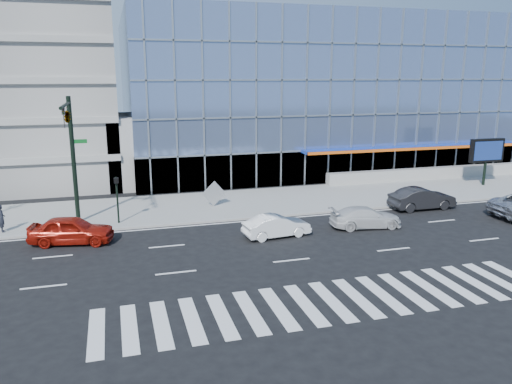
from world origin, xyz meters
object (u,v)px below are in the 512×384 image
at_px(white_sedan, 277,226).
at_px(red_sedan, 71,230).
at_px(pedestrian, 1,218).
at_px(marquee_sign, 487,151).
at_px(ped_signal_post, 117,193).
at_px(traffic_signal, 69,131).
at_px(dark_sedan, 422,198).
at_px(tilted_panel, 214,194).
at_px(white_suv, 366,217).

bearing_deg(white_sedan, red_sedan, 73.25).
xyz_separation_m(red_sedan, pedestrian, (-4.15, 2.97, 0.20)).
bearing_deg(marquee_sign, ped_signal_post, -174.29).
bearing_deg(marquee_sign, traffic_signal, -174.08).
height_order(ped_signal_post, red_sedan, ped_signal_post).
relative_size(dark_sedan, red_sedan, 1.02).
bearing_deg(white_sedan, dark_sedan, -82.18).
bearing_deg(white_sedan, traffic_signal, 61.52).
distance_m(dark_sedan, tilted_panel, 14.94).
distance_m(ped_signal_post, red_sedan, 4.15).
distance_m(white_sedan, tilted_panel, 7.87).
height_order(traffic_signal, marquee_sign, traffic_signal).
xyz_separation_m(traffic_signal, dark_sedan, (23.48, -1.57, -5.38)).
height_order(white_sedan, tilted_panel, tilted_panel).
height_order(white_sedan, dark_sedan, dark_sedan).
height_order(traffic_signal, dark_sedan, traffic_signal).
bearing_deg(pedestrian, red_sedan, -146.01).
xyz_separation_m(ped_signal_post, pedestrian, (-6.79, 0.07, -1.14)).
distance_m(white_suv, white_sedan, 6.00).
distance_m(dark_sedan, red_sedan, 23.64).
xyz_separation_m(ped_signal_post, red_sedan, (-2.63, -2.91, -1.35)).
height_order(marquee_sign, red_sedan, marquee_sign).
bearing_deg(tilted_panel, traffic_signal, -172.31).
height_order(marquee_sign, tilted_panel, marquee_sign).
bearing_deg(white_suv, marquee_sign, -56.62).
relative_size(dark_sedan, tilted_panel, 3.65).
bearing_deg(tilted_panel, red_sedan, -159.63).
bearing_deg(dark_sedan, tilted_panel, 72.14).
distance_m(traffic_signal, marquee_sign, 33.32).
relative_size(marquee_sign, tilted_panel, 3.08).
xyz_separation_m(marquee_sign, pedestrian, (-37.29, -2.98, -2.07)).
height_order(marquee_sign, white_sedan, marquee_sign).
bearing_deg(marquee_sign, red_sedan, -169.81).
distance_m(ped_signal_post, marquee_sign, 30.67).
distance_m(marquee_sign, dark_sedan, 10.98).
bearing_deg(traffic_signal, tilted_panel, 17.43).
relative_size(red_sedan, pedestrian, 2.75).
height_order(traffic_signal, red_sedan, traffic_signal).
distance_m(traffic_signal, ped_signal_post, 4.75).
distance_m(white_suv, tilted_panel, 11.03).
bearing_deg(white_suv, ped_signal_post, 78.90).
xyz_separation_m(ped_signal_post, white_sedan, (8.99, -5.01, -1.48)).
distance_m(ped_signal_post, white_sedan, 10.39).
relative_size(traffic_signal, marquee_sign, 2.00).
bearing_deg(traffic_signal, red_sedan, -93.06).
bearing_deg(white_sedan, marquee_sign, -75.98).
height_order(traffic_signal, white_sedan, traffic_signal).
bearing_deg(ped_signal_post, red_sedan, -132.17).
bearing_deg(red_sedan, white_sedan, -88.95).
bearing_deg(traffic_signal, dark_sedan, -3.82).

